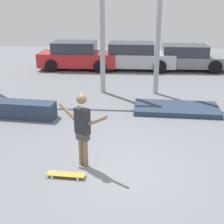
{
  "coord_description": "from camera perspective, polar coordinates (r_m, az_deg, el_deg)",
  "views": [
    {
      "loc": [
        0.22,
        -6.16,
        3.69
      ],
      "look_at": [
        -0.36,
        1.66,
        0.78
      ],
      "focal_mm": 50.0,
      "sensor_mm": 36.0,
      "label": 1
    }
  ],
  "objects": [
    {
      "name": "grind_box",
      "position": [
        10.49,
        -16.37,
        0.46
      ],
      "size": [
        2.31,
        0.81,
        0.53
      ],
      "primitive_type": "cube",
      "rotation": [
        0.0,
        0.0,
        -0.09
      ],
      "color": "#28384C",
      "rests_on": "ground_plane"
    },
    {
      "name": "ground_plane",
      "position": [
        7.18,
        1.94,
        -10.56
      ],
      "size": [
        36.0,
        36.0,
        0.0
      ],
      "primitive_type": "plane",
      "color": "slate"
    },
    {
      "name": "parked_car_red",
      "position": [
        17.11,
        -6.4,
        10.17
      ],
      "size": [
        4.1,
        1.96,
        1.45
      ],
      "rotation": [
        0.0,
        0.0,
        0.01
      ],
      "color": "red",
      "rests_on": "ground_plane"
    },
    {
      "name": "parked_car_grey",
      "position": [
        17.24,
        13.43,
        9.63
      ],
      "size": [
        4.2,
        1.93,
        1.31
      ],
      "rotation": [
        0.0,
        0.0,
        -0.01
      ],
      "color": "slate",
      "rests_on": "ground_plane"
    },
    {
      "name": "parked_car_silver",
      "position": [
        16.92,
        3.98,
        10.1
      ],
      "size": [
        4.25,
        1.94,
        1.41
      ],
      "rotation": [
        0.0,
        0.0,
        -0.01
      ],
      "color": "#B7BABF",
      "rests_on": "ground_plane"
    },
    {
      "name": "skateboard",
      "position": [
        6.97,
        -8.42,
        -11.21
      ],
      "size": [
        0.85,
        0.29,
        0.08
      ],
      "rotation": [
        0.0,
        0.0,
        -0.06
      ],
      "color": "gold",
      "rests_on": "ground_plane"
    },
    {
      "name": "manual_pad",
      "position": [
        10.9,
        11.67,
        0.62
      ],
      "size": [
        2.91,
        1.51,
        0.17
      ],
      "primitive_type": "cube",
      "rotation": [
        0.0,
        0.0,
        -0.05
      ],
      "color": "#28384C",
      "rests_on": "ground_plane"
    },
    {
      "name": "skateboarder",
      "position": [
        6.95,
        -5.43,
        -2.51
      ],
      "size": [
        1.22,
        0.82,
        1.73
      ],
      "rotation": [
        0.0,
        0.0,
        -0.57
      ],
      "color": "#8C664C",
      "rests_on": "ground_plane"
    }
  ]
}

